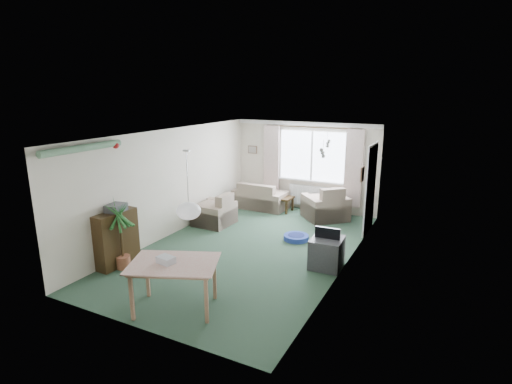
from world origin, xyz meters
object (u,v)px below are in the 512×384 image
at_px(armchair_corner, 325,202).
at_px(armchair_left, 214,209).
at_px(coffee_table, 276,203).
at_px(sofa, 261,195).
at_px(bookshelf, 117,239).
at_px(pet_bed, 296,237).
at_px(dining_table, 175,286).
at_px(tv_cube, 327,253).
at_px(houseplant, 121,235).

xyz_separation_m(armchair_corner, armchair_left, (-2.30, -1.66, -0.05)).
bearing_deg(coffee_table, sofa, 180.00).
relative_size(sofa, bookshelf, 1.40).
bearing_deg(pet_bed, armchair_corner, 86.42).
bearing_deg(dining_table, armchair_left, 114.27).
relative_size(bookshelf, tv_cube, 1.69).
bearing_deg(armchair_left, houseplant, -1.63).
xyz_separation_m(coffee_table, pet_bed, (1.31, -1.85, -0.15)).
xyz_separation_m(armchair_left, dining_table, (1.61, -3.58, -0.03)).
height_order(coffee_table, tv_cube, tv_cube).
bearing_deg(tv_cube, pet_bed, 131.42).
height_order(armchair_left, dining_table, armchair_left).
xyz_separation_m(armchair_left, pet_bed, (2.19, -0.08, -0.34)).
relative_size(armchair_corner, tv_cube, 1.59).
height_order(armchair_left, bookshelf, bookshelf).
relative_size(bookshelf, dining_table, 0.89).
xyz_separation_m(armchair_corner, bookshelf, (-2.64, -4.47, 0.08)).
bearing_deg(coffee_table, houseplant, -102.51).
distance_m(sofa, pet_bed, 2.60).
distance_m(armchair_corner, bookshelf, 5.19).
height_order(houseplant, pet_bed, houseplant).
bearing_deg(pet_bed, armchair_left, 177.92).
distance_m(coffee_table, pet_bed, 2.27).
xyz_separation_m(houseplant, tv_cube, (3.35, 1.76, -0.36)).
xyz_separation_m(bookshelf, pet_bed, (2.53, 2.73, -0.47)).
bearing_deg(armchair_left, dining_table, 25.62).
bearing_deg(coffee_table, tv_cube, -51.25).
bearing_deg(dining_table, coffee_table, 97.79).
xyz_separation_m(sofa, bookshelf, (-0.74, -4.58, 0.16)).
relative_size(armchair_corner, dining_table, 0.84).
bearing_deg(tv_cube, houseplant, -154.97).
distance_m(armchair_left, pet_bed, 2.22).
relative_size(tv_cube, pet_bed, 1.12).
relative_size(armchair_left, tv_cube, 1.43).
height_order(sofa, dining_table, dining_table).
height_order(bookshelf, dining_table, bookshelf).
relative_size(armchair_corner, houseplant, 0.77).
bearing_deg(houseplant, dining_table, -21.61).
distance_m(armchair_left, houseplant, 2.89).
bearing_deg(pet_bed, tv_cube, -45.85).
xyz_separation_m(coffee_table, dining_table, (0.73, -5.35, 0.17)).
relative_size(armchair_corner, bookshelf, 0.94).
height_order(armchair_left, houseplant, houseplant).
bearing_deg(sofa, armchair_left, 78.25).
height_order(sofa, houseplant, houseplant).
relative_size(armchair_corner, coffee_table, 1.10).
distance_m(dining_table, pet_bed, 3.56).
bearing_deg(pet_bed, bookshelf, -132.87).
height_order(houseplant, tv_cube, houseplant).
relative_size(coffee_table, dining_table, 0.76).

